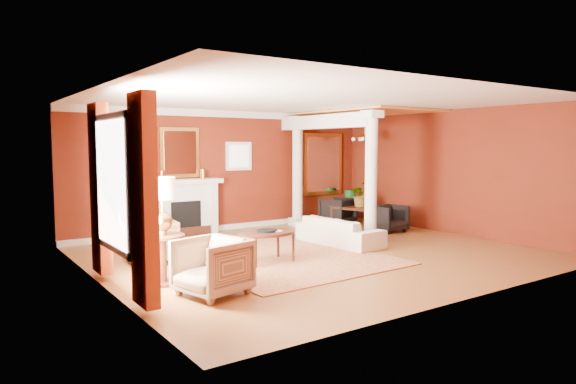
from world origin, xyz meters
TOP-DOWN VIEW (x-y plane):
  - ground at (0.00, 0.00)m, footprint 8.00×8.00m
  - room_shell at (0.00, 0.00)m, footprint 8.04×7.04m
  - fireplace at (-1.30, 3.32)m, footprint 1.85×0.42m
  - overmantel_mirror at (-1.30, 3.45)m, footprint 0.95×0.07m
  - flank_window_left at (-2.85, 3.46)m, footprint 0.70×0.07m
  - flank_window_right at (0.25, 3.46)m, footprint 0.70×0.07m
  - left_window at (-3.89, -0.60)m, footprint 0.21×2.55m
  - column_front at (1.70, 0.30)m, footprint 0.36×0.36m
  - column_back at (1.70, 3.00)m, footprint 0.36×0.36m
  - header_beam at (1.70, 1.90)m, footprint 0.30×3.20m
  - amber_ceiling at (2.85, 1.75)m, footprint 2.30×3.40m
  - dining_mirror at (2.90, 3.45)m, footprint 1.30×0.07m
  - chandelier at (2.90, 1.80)m, footprint 0.60×0.62m
  - crown_trim at (0.00, 3.46)m, footprint 8.00×0.08m
  - base_trim at (0.00, 3.46)m, footprint 8.00×0.08m
  - rug at (-0.78, 0.39)m, footprint 3.49×4.57m
  - sofa at (0.91, 0.40)m, footprint 0.72×1.98m
  - armchair_leopard at (-2.91, 1.00)m, footprint 0.85×0.89m
  - armchair_stripe at (-2.87, -1.39)m, footprint 0.98×1.02m
  - coffee_table at (-1.20, -0.15)m, footprint 1.11×1.11m
  - coffee_book at (-1.15, -0.22)m, footprint 0.17×0.03m
  - side_table at (-3.22, -0.46)m, footprint 0.64×0.64m
  - dining_table at (2.98, 2.01)m, footprint 0.90×1.51m
  - dining_chair_near at (2.95, 0.97)m, footprint 0.70×0.66m
  - dining_chair_far at (2.76, 2.66)m, footprint 0.89×0.86m
  - green_urn at (3.50, 3.00)m, footprint 0.35×0.35m
  - potted_plant at (2.96, 1.96)m, footprint 0.79×0.82m

SIDE VIEW (x-z plane):
  - ground at x=0.00m, z-range 0.00..0.00m
  - rug at x=-0.78m, z-range 0.00..0.02m
  - base_trim at x=0.00m, z-range 0.00..0.12m
  - green_urn at x=3.50m, z-range -0.09..0.75m
  - dining_chair_near at x=2.95m, z-range 0.00..0.71m
  - dining_chair_far at x=2.76m, z-range 0.00..0.76m
  - sofa at x=0.91m, z-range 0.00..0.76m
  - dining_table at x=2.98m, z-range 0.00..0.79m
  - armchair_leopard at x=-2.91m, z-range 0.00..0.85m
  - armchair_stripe at x=-2.87m, z-range 0.00..0.88m
  - coffee_table at x=-1.20m, z-range 0.23..0.79m
  - fireplace at x=-1.30m, z-range 0.00..1.29m
  - coffee_book at x=-1.15m, z-range 0.56..0.78m
  - potted_plant at x=2.96m, z-range 0.79..1.29m
  - side_table at x=-3.22m, z-range 0.29..1.89m
  - left_window at x=-3.89m, z-range 0.12..2.72m
  - column_front at x=1.70m, z-range 0.03..2.83m
  - column_back at x=1.70m, z-range 0.03..2.83m
  - dining_mirror at x=2.90m, z-range 0.70..2.40m
  - flank_window_left at x=-2.85m, z-range 1.45..2.15m
  - flank_window_right at x=0.25m, z-range 1.45..2.15m
  - overmantel_mirror at x=-1.30m, z-range 1.33..2.47m
  - room_shell at x=0.00m, z-range 0.56..3.48m
  - chandelier at x=2.90m, z-range 1.87..2.62m
  - header_beam at x=1.70m, z-range 2.46..2.78m
  - crown_trim at x=0.00m, z-range 2.74..2.90m
  - amber_ceiling at x=2.85m, z-range 2.85..2.89m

